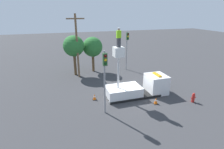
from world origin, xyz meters
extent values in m
plane|color=#38383A|center=(0.00, 0.00, 0.00)|extent=(120.00, 120.00, 0.00)
cube|color=black|center=(0.00, 0.00, 0.12)|extent=(5.54, 2.25, 0.24)
cube|color=white|center=(-1.00, 0.00, 0.58)|extent=(3.53, 2.19, 1.16)
cube|color=white|center=(2.77, 0.00, 1.00)|extent=(2.01, 2.19, 2.00)
cube|color=black|center=(3.79, 0.00, 1.40)|extent=(0.03, 1.86, 0.80)
cube|color=orange|center=(2.77, 0.00, 2.07)|extent=(0.36, 1.31, 0.14)
cylinder|color=silver|center=(-1.59, 0.00, 2.81)|extent=(0.22, 0.22, 3.31)
cube|color=white|center=(-1.59, 0.00, 4.81)|extent=(0.93, 0.93, 0.90)
cube|color=#38383D|center=(-1.59, 0.00, 5.68)|extent=(0.34, 0.26, 0.84)
cube|color=#8CEA1E|center=(-1.59, 0.00, 6.43)|extent=(0.40, 0.26, 0.66)
sphere|color=tan|center=(-1.59, 0.00, 6.88)|extent=(0.23, 0.23, 0.23)
cylinder|color=white|center=(-1.59, 0.00, 6.96)|extent=(0.26, 0.26, 0.09)
cylinder|color=gray|center=(-3.57, -2.27, 2.77)|extent=(0.14, 0.14, 5.54)
cube|color=#2D512D|center=(-3.57, -2.48, 4.89)|extent=(0.34, 0.28, 1.00)
sphere|color=#490707|center=(-3.57, -2.67, 5.20)|extent=(0.22, 0.22, 0.22)
sphere|color=gold|center=(-3.57, -2.67, 4.89)|extent=(0.22, 0.22, 0.22)
sphere|color=#083710|center=(-3.57, -2.67, 4.58)|extent=(0.22, 0.22, 0.22)
cylinder|color=gray|center=(2.63, 8.38, 2.84)|extent=(0.14, 0.14, 5.67)
cube|color=#2D512D|center=(2.63, 8.17, 5.02)|extent=(0.34, 0.28, 1.00)
sphere|color=#490707|center=(2.63, 7.99, 5.33)|extent=(0.22, 0.22, 0.22)
sphere|color=gold|center=(2.63, 7.99, 5.02)|extent=(0.22, 0.22, 0.22)
sphere|color=#083710|center=(2.63, 7.99, 4.71)|extent=(0.22, 0.22, 0.22)
cylinder|color=#B2231E|center=(5.14, -3.00, 0.39)|extent=(0.29, 0.29, 0.78)
sphere|color=#B2231E|center=(5.14, -3.00, 0.85)|extent=(0.24, 0.24, 0.24)
cylinder|color=#B2231E|center=(4.94, -3.00, 0.47)|extent=(0.12, 0.11, 0.11)
cylinder|color=#B2231E|center=(5.35, -3.00, 0.47)|extent=(0.12, 0.11, 0.11)
cube|color=black|center=(-3.97, 0.34, 0.01)|extent=(0.39, 0.39, 0.03)
cone|color=orange|center=(-3.97, 0.34, 0.31)|extent=(0.33, 0.33, 0.62)
cylinder|color=white|center=(-3.97, 0.34, 0.34)|extent=(0.17, 0.17, 0.09)
cube|color=black|center=(1.49, -2.23, 0.01)|extent=(0.43, 0.43, 0.03)
cone|color=orange|center=(1.49, -2.23, 0.32)|extent=(0.36, 0.36, 0.65)
cylinder|color=white|center=(1.49, -2.23, 0.35)|extent=(0.19, 0.19, 0.09)
cylinder|color=brown|center=(-2.27, 9.12, 1.32)|extent=(0.36, 0.36, 2.64)
sphere|color=#286B2D|center=(-2.27, 9.12, 3.61)|extent=(2.79, 2.79, 2.79)
cylinder|color=brown|center=(-4.96, 8.34, 1.53)|extent=(0.36, 0.36, 3.07)
sphere|color=#286B2D|center=(-4.96, 8.34, 4.04)|extent=(2.79, 2.79, 2.79)
cylinder|color=brown|center=(-4.61, 7.33, 4.07)|extent=(0.26, 0.26, 8.14)
cube|color=brown|center=(-4.61, 7.33, 7.54)|extent=(2.20, 0.16, 0.16)
camera|label=1|loc=(-6.94, -15.14, 8.43)|focal=28.00mm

